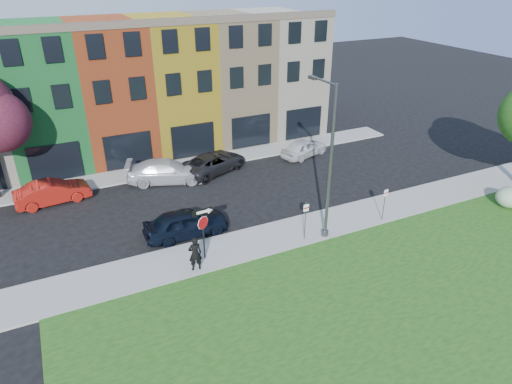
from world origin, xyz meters
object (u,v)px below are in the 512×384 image
man (195,254)px  street_lamp (328,164)px  stop_sign (203,224)px  sedan_near (186,223)px

man → street_lamp: size_ratio=0.22×
stop_sign → street_lamp: street_lamp is taller
man → street_lamp: street_lamp is taller
sedan_near → street_lamp: size_ratio=0.55×
man → sedan_near: bearing=-94.1°
sedan_near → street_lamp: (6.98, -3.38, 3.65)m
man → sedan_near: (0.63, 3.47, -0.24)m
stop_sign → man: size_ratio=1.60×
man → street_lamp: bearing=-173.2°
man → street_lamp: 8.34m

